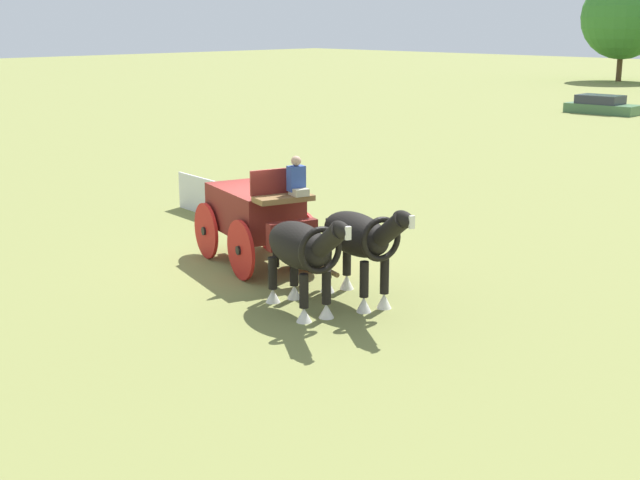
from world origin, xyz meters
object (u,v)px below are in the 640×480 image
Objects in this scene: parked_vehicle_a at (602,106)px; draft_horse_near at (359,238)px; show_wagon at (257,214)px; draft_horse_off at (302,249)px.

draft_horse_near is at bearing -69.06° from parked_vehicle_a.
show_wagon is 38.59m from parked_vehicle_a.
draft_horse_near is 1.30m from draft_horse_off.
draft_horse_near is at bearing -5.51° from show_wagon.
draft_horse_near is at bearing 73.89° from draft_horse_off.
parked_vehicle_a is (-13.95, 38.64, -0.80)m from draft_horse_off.
draft_horse_near is 40.05m from parked_vehicle_a.
draft_horse_off is 41.09m from parked_vehicle_a.
show_wagon is at bearing 153.43° from draft_horse_off.
show_wagon is at bearing 174.49° from draft_horse_near.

